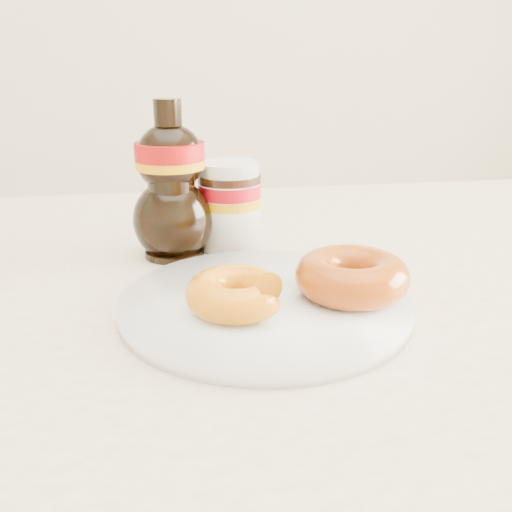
{
  "coord_description": "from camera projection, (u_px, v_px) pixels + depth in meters",
  "views": [
    {
      "loc": [
        -0.01,
        -0.42,
        0.97
      ],
      "look_at": [
        0.07,
        0.1,
        0.79
      ],
      "focal_mm": 40.0,
      "sensor_mm": 36.0,
      "label": 1
    }
  ],
  "objects": [
    {
      "name": "donut_whole",
      "position": [
        352.0,
        276.0,
        0.51
      ],
      "size": [
        0.13,
        0.13,
        0.04
      ],
      "primitive_type": "torus",
      "rotation": [
        0.0,
        0.0,
        -0.3
      ],
      "color": "#8C3009",
      "rests_on": "plate"
    },
    {
      "name": "syrup_bottle",
      "position": [
        171.0,
        181.0,
        0.63
      ],
      "size": [
        0.11,
        0.11,
        0.18
      ],
      "primitive_type": null,
      "rotation": [
        0.0,
        0.0,
        -0.4
      ],
      "color": "black",
      "rests_on": "dining_table"
    },
    {
      "name": "plate",
      "position": [
        265.0,
        303.0,
        0.52
      ],
      "size": [
        0.26,
        0.26,
        0.01
      ],
      "color": "white",
      "rests_on": "dining_table"
    },
    {
      "name": "donut_bitten",
      "position": [
        236.0,
        293.0,
        0.49
      ],
      "size": [
        0.11,
        0.11,
        0.03
      ],
      "primitive_type": "torus",
      "rotation": [
        0.0,
        0.0,
        0.29
      ],
      "color": "orange",
      "rests_on": "plate"
    },
    {
      "name": "dining_table",
      "position": [
        184.0,
        369.0,
        0.58
      ],
      "size": [
        1.4,
        0.9,
        0.75
      ],
      "color": "#FAE4BE",
      "rests_on": "ground"
    },
    {
      "name": "nutella_jar",
      "position": [
        230.0,
        203.0,
        0.67
      ],
      "size": [
        0.07,
        0.07,
        0.1
      ],
      "rotation": [
        0.0,
        0.0,
        -0.01
      ],
      "color": "white",
      "rests_on": "dining_table"
    }
  ]
}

